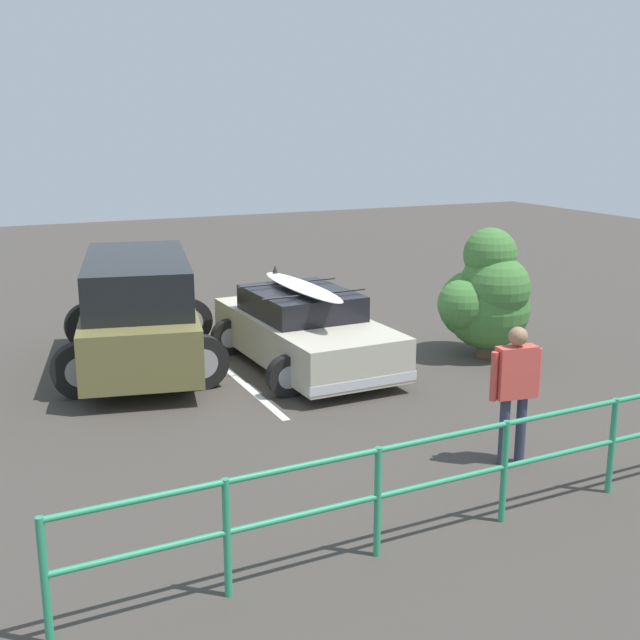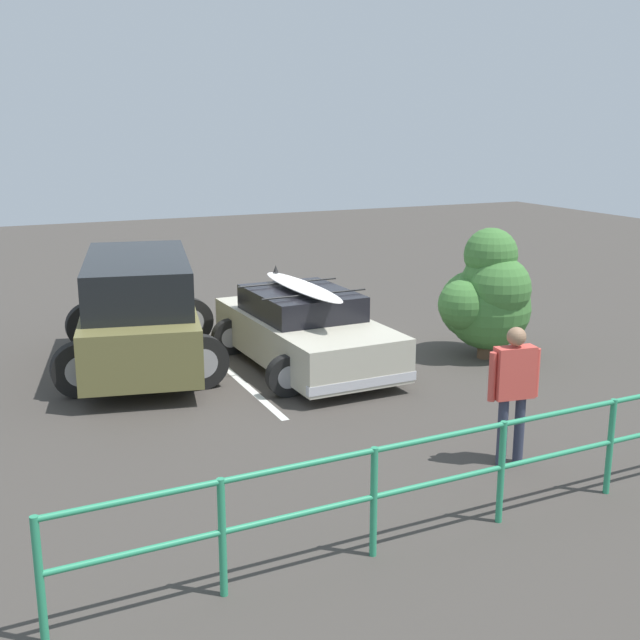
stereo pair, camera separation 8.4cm
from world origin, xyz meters
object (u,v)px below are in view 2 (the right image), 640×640
Objects in this scene: suv_car at (139,310)px; person_bystander at (514,383)px; bush_near_left at (485,297)px; sedan_car at (305,330)px.

suv_car reaches higher than person_bystander.
bush_near_left reaches higher than person_bystander.
suv_car is 2.85× the size of person_bystander.
sedan_car is 0.85× the size of suv_car.
suv_car is at bearing -61.28° from person_bystander.
person_bystander is at bearing 97.98° from sedan_car.
bush_near_left reaches higher than sedan_car.
person_bystander is at bearing 118.72° from suv_car.
suv_car is at bearing -18.65° from bush_near_left.
person_bystander is (-0.67, 4.76, 0.40)m from sedan_car.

